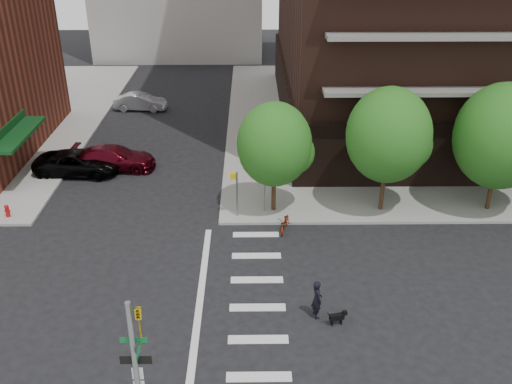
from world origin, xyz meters
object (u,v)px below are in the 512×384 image
at_px(parked_car_silver, 140,102).
at_px(scooter, 285,223).
at_px(parked_car_maroon, 114,158).
at_px(dog_walker, 317,299).
at_px(parked_car_black, 78,163).
at_px(fire_hydrant, 7,210).

xyz_separation_m(parked_car_silver, scooter, (10.92, -19.75, -0.25)).
relative_size(parked_car_silver, scooter, 2.46).
bearing_deg(parked_car_maroon, scooter, -124.58).
height_order(parked_car_maroon, dog_walker, dog_walker).
relative_size(parked_car_black, parked_car_silver, 1.26).
height_order(parked_car_black, parked_car_maroon, parked_car_maroon).
xyz_separation_m(parked_car_black, parked_car_maroon, (2.11, 0.71, 0.03)).
distance_m(fire_hydrant, parked_car_black, 6.28).
bearing_deg(dog_walker, scooter, -7.53).
bearing_deg(scooter, parked_car_black, 164.96).
xyz_separation_m(fire_hydrant, scooter, (15.03, -1.37, -0.10)).
xyz_separation_m(parked_car_silver, dog_walker, (11.83, -26.76, 0.17)).
relative_size(parked_car_silver, dog_walker, 2.43).
bearing_deg(parked_car_black, parked_car_maroon, -68.15).
xyz_separation_m(scooter, dog_walker, (0.91, -7.01, 0.42)).
distance_m(fire_hydrant, parked_car_silver, 18.84).
bearing_deg(parked_car_black, parked_car_silver, -5.00).
xyz_separation_m(parked_car_black, dog_walker, (13.64, -14.21, 0.13)).
xyz_separation_m(fire_hydrant, parked_car_maroon, (4.41, 6.55, 0.22)).
bearing_deg(parked_car_silver, fire_hydrant, 171.43).
distance_m(fire_hydrant, parked_car_maroon, 7.90).
bearing_deg(parked_car_black, fire_hydrant, 161.70).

